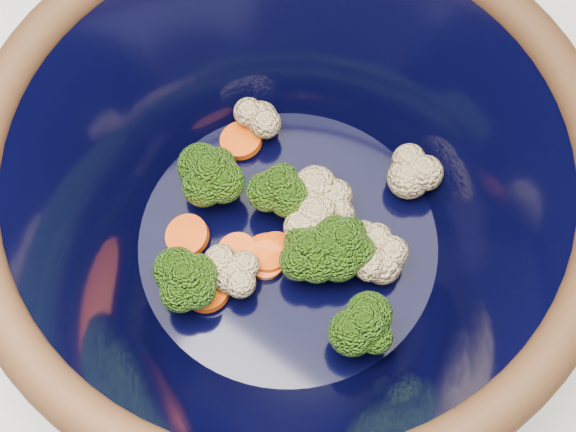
% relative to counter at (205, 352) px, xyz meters
% --- Properties ---
extents(ground, '(3.00, 3.00, 0.00)m').
position_rel_counter_xyz_m(ground, '(0.00, 0.00, -0.45)').
color(ground, '#9E7A54').
rests_on(ground, ground).
extents(counter, '(1.20, 1.20, 0.90)m').
position_rel_counter_xyz_m(counter, '(0.00, 0.00, 0.00)').
color(counter, white).
rests_on(counter, ground).
extents(mixing_bowl, '(0.40, 0.40, 0.17)m').
position_rel_counter_xyz_m(mixing_bowl, '(0.12, 0.02, 0.54)').
color(mixing_bowl, black).
rests_on(mixing_bowl, counter).
extents(vegetable_pile, '(0.20, 0.19, 0.05)m').
position_rel_counter_xyz_m(vegetable_pile, '(0.12, 0.02, 0.51)').
color(vegetable_pile, '#608442').
rests_on(vegetable_pile, mixing_bowl).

